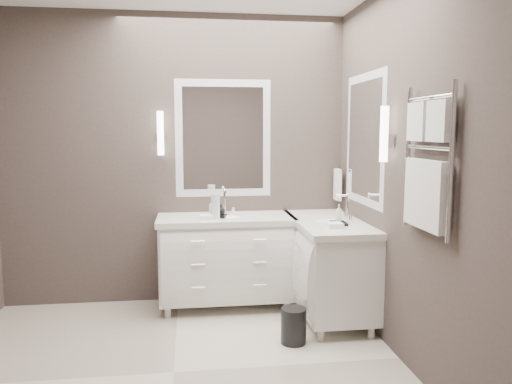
{
  "coord_description": "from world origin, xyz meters",
  "views": [
    {
      "loc": [
        0.12,
        -3.24,
        1.63
      ],
      "look_at": [
        0.66,
        0.7,
        1.13
      ],
      "focal_mm": 35.0,
      "sensor_mm": 36.0,
      "label": 1
    }
  ],
  "objects": [
    {
      "name": "floor",
      "position": [
        0.0,
        0.0,
        -0.01
      ],
      "size": [
        3.2,
        3.0,
        0.01
      ],
      "primitive_type": "cube",
      "color": "silver",
      "rests_on": "ground"
    },
    {
      "name": "wall_back",
      "position": [
        0.0,
        1.5,
        1.35
      ],
      "size": [
        3.2,
        0.01,
        2.7
      ],
      "primitive_type": "cube",
      "color": "#413734",
      "rests_on": "floor"
    },
    {
      "name": "wall_front",
      "position": [
        0.0,
        -1.5,
        1.35
      ],
      "size": [
        3.2,
        0.01,
        2.7
      ],
      "primitive_type": "cube",
      "color": "#413734",
      "rests_on": "floor"
    },
    {
      "name": "wall_right",
      "position": [
        1.6,
        0.0,
        1.35
      ],
      "size": [
        0.01,
        3.0,
        2.7
      ],
      "primitive_type": "cube",
      "color": "#413734",
      "rests_on": "floor"
    },
    {
      "name": "vanity_back",
      "position": [
        0.45,
        1.23,
        0.49
      ],
      "size": [
        1.24,
        0.59,
        0.97
      ],
      "color": "white",
      "rests_on": "floor"
    },
    {
      "name": "vanity_right",
      "position": [
        1.33,
        0.9,
        0.49
      ],
      "size": [
        0.59,
        1.24,
        0.97
      ],
      "color": "white",
      "rests_on": "floor"
    },
    {
      "name": "mirror_back",
      "position": [
        0.45,
        1.49,
        1.55
      ],
      "size": [
        0.9,
        0.02,
        1.1
      ],
      "color": "white",
      "rests_on": "wall_back"
    },
    {
      "name": "mirror_right",
      "position": [
        1.59,
        0.8,
        1.55
      ],
      "size": [
        0.02,
        0.9,
        1.1
      ],
      "color": "white",
      "rests_on": "wall_right"
    },
    {
      "name": "sconce_back",
      "position": [
        -0.13,
        1.43,
        1.59
      ],
      "size": [
        0.06,
        0.06,
        0.4
      ],
      "color": "white",
      "rests_on": "wall_back"
    },
    {
      "name": "sconce_right",
      "position": [
        1.53,
        0.22,
        1.59
      ],
      "size": [
        0.06,
        0.06,
        0.4
      ],
      "color": "white",
      "rests_on": "wall_right"
    },
    {
      "name": "towel_bar_corner",
      "position": [
        1.54,
        1.36,
        1.12
      ],
      "size": [
        0.03,
        0.22,
        0.3
      ],
      "color": "white",
      "rests_on": "wall_right"
    },
    {
      "name": "towel_ladder",
      "position": [
        1.55,
        -0.4,
        1.39
      ],
      "size": [
        0.06,
        0.58,
        0.9
      ],
      "color": "white",
      "rests_on": "wall_right"
    },
    {
      "name": "waste_bin",
      "position": [
        0.9,
        0.35,
        0.14
      ],
      "size": [
        0.23,
        0.23,
        0.27
      ],
      "primitive_type": "cylinder",
      "rotation": [
        0.0,
        0.0,
        0.19
      ],
      "color": "black",
      "rests_on": "floor"
    },
    {
      "name": "amenity_tray_back",
      "position": [
        0.37,
        1.19,
        0.86
      ],
      "size": [
        0.19,
        0.16,
        0.02
      ],
      "primitive_type": "cube",
      "rotation": [
        0.0,
        0.0,
        -0.32
      ],
      "color": "black",
      "rests_on": "vanity_back"
    },
    {
      "name": "amenity_tray_right",
      "position": [
        1.35,
        0.69,
        0.86
      ],
      "size": [
        0.13,
        0.17,
        0.02
      ],
      "primitive_type": "cube",
      "rotation": [
        0.0,
        0.0,
        -0.04
      ],
      "color": "black",
      "rests_on": "vanity_right"
    },
    {
      "name": "water_bottle",
      "position": [
        0.35,
        1.09,
        0.96
      ],
      "size": [
        0.08,
        0.08,
        0.22
      ],
      "primitive_type": "cylinder",
      "rotation": [
        0.0,
        0.0,
        -0.06
      ],
      "color": "silver",
      "rests_on": "vanity_back"
    },
    {
      "name": "soap_bottle_a",
      "position": [
        0.34,
        1.21,
        0.95
      ],
      "size": [
        0.09,
        0.09,
        0.15
      ],
      "primitive_type": "imported",
      "rotation": [
        0.0,
        0.0,
        -0.4
      ],
      "color": "white",
      "rests_on": "amenity_tray_back"
    },
    {
      "name": "soap_bottle_b",
      "position": [
        0.4,
        1.16,
        0.92
      ],
      "size": [
        0.1,
        0.1,
        0.1
      ],
      "primitive_type": "imported",
      "rotation": [
        0.0,
        0.0,
        0.4
      ],
      "color": "black",
      "rests_on": "amenity_tray_back"
    },
    {
      "name": "soap_bottle_c",
      "position": [
        1.35,
        0.69,
        0.95
      ],
      "size": [
        0.06,
        0.06,
        0.14
      ],
      "primitive_type": "imported",
      "rotation": [
        0.0,
        0.0,
        -0.16
      ],
      "color": "white",
      "rests_on": "amenity_tray_right"
    }
  ]
}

